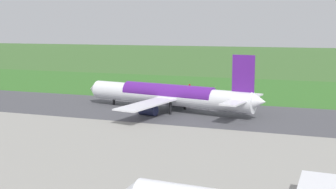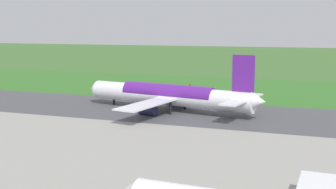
# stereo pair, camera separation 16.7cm
# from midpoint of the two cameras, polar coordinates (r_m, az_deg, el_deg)

# --- Properties ---
(ground_plane) EXTENTS (800.00, 800.00, 0.00)m
(ground_plane) POSITION_cam_midpoint_polar(r_m,az_deg,el_deg) (121.35, -5.99, -1.78)
(ground_plane) COLOR #3D662D
(runway_asphalt) EXTENTS (600.00, 32.61, 0.06)m
(runway_asphalt) POSITION_cam_midpoint_polar(r_m,az_deg,el_deg) (121.34, -5.99, -1.76)
(runway_asphalt) COLOR #47474C
(runway_asphalt) RESTS_ON ground
(grass_verge_foreground) EXTENTS (600.00, 80.00, 0.04)m
(grass_verge_foreground) POSITION_cam_midpoint_polar(r_m,az_deg,el_deg) (159.18, 0.39, 0.82)
(grass_verge_foreground) COLOR #346B27
(grass_verge_foreground) RESTS_ON ground
(airliner_main) EXTENTS (53.88, 44.35, 15.88)m
(airliner_main) POSITION_cam_midpoint_polar(r_m,az_deg,el_deg) (115.39, 0.12, -0.09)
(airliner_main) COLOR white
(airliner_main) RESTS_ON ground
(no_stopping_sign) EXTENTS (0.60, 0.10, 2.31)m
(no_stopping_sign) POSITION_cam_midpoint_polar(r_m,az_deg,el_deg) (153.84, 2.85, 1.04)
(no_stopping_sign) COLOR slate
(no_stopping_sign) RESTS_ON ground
(traffic_cone_orange) EXTENTS (0.40, 0.40, 0.55)m
(traffic_cone_orange) POSITION_cam_midpoint_polar(r_m,az_deg,el_deg) (156.87, 0.95, 0.79)
(traffic_cone_orange) COLOR orange
(traffic_cone_orange) RESTS_ON ground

